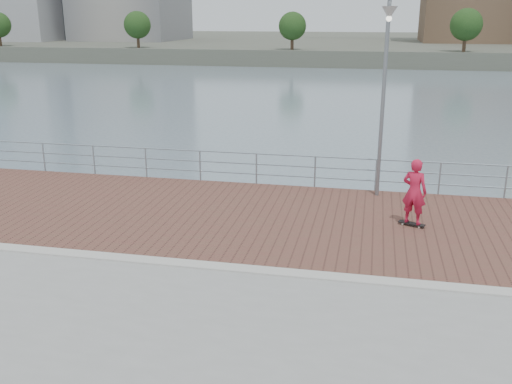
# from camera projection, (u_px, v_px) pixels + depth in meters

# --- Properties ---
(water) EXTENTS (400.00, 400.00, 0.00)m
(water) POSITION_uv_depth(u_px,v_px,m) (239.00, 344.00, 13.95)
(water) COLOR slate
(water) RESTS_ON ground
(brick_lane) EXTENTS (40.00, 6.80, 0.02)m
(brick_lane) POSITION_uv_depth(u_px,v_px,m) (267.00, 218.00, 16.72)
(brick_lane) COLOR brown
(brick_lane) RESTS_ON seawall
(curb) EXTENTS (40.00, 0.40, 0.06)m
(curb) POSITION_uv_depth(u_px,v_px,m) (239.00, 269.00, 13.35)
(curb) COLOR #B7B5AD
(curb) RESTS_ON seawall
(far_shore) EXTENTS (320.00, 95.00, 2.50)m
(far_shore) POSITION_uv_depth(u_px,v_px,m) (365.00, 44.00, 128.03)
(far_shore) COLOR #4C5142
(far_shore) RESTS_ON ground
(guardrail) EXTENTS (39.06, 0.06, 1.13)m
(guardrail) POSITION_uv_depth(u_px,v_px,m) (285.00, 167.00, 19.69)
(guardrail) COLOR #8C9EA8
(guardrail) RESTS_ON brick_lane
(street_lamp) EXTENTS (0.46, 1.33, 6.27)m
(street_lamp) POSITION_uv_depth(u_px,v_px,m) (386.00, 59.00, 17.06)
(street_lamp) COLOR slate
(street_lamp) RESTS_ON brick_lane
(skateboard) EXTENTS (0.76, 0.45, 0.09)m
(skateboard) POSITION_uv_depth(u_px,v_px,m) (412.00, 224.00, 16.06)
(skateboard) COLOR black
(skateboard) RESTS_ON brick_lane
(skateboarder) EXTENTS (0.79, 0.66, 1.86)m
(skateboarder) POSITION_uv_depth(u_px,v_px,m) (414.00, 191.00, 15.77)
(skateboarder) COLOR red
(skateboarder) RESTS_ON skateboard
(shoreline_trees) EXTENTS (144.29, 4.57, 6.10)m
(shoreline_trees) POSITION_uv_depth(u_px,v_px,m) (423.00, 26.00, 82.29)
(shoreline_trees) COLOR #473323
(shoreline_trees) RESTS_ON far_shore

